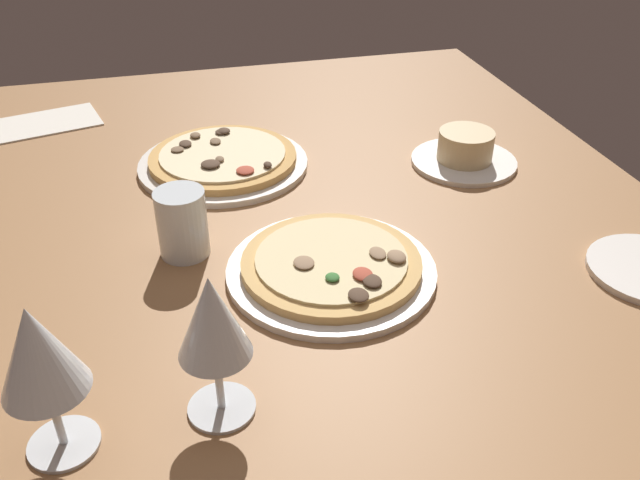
% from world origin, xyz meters
% --- Properties ---
extents(dining_table, '(1.50, 1.10, 0.04)m').
position_xyz_m(dining_table, '(0.00, 0.00, 0.02)').
color(dining_table, '#996B42').
rests_on(dining_table, ground).
extents(pizza_main, '(0.27, 0.27, 0.03)m').
position_xyz_m(pizza_main, '(0.07, 0.01, 0.05)').
color(pizza_main, white).
rests_on(pizza_main, dining_table).
extents(pizza_side, '(0.28, 0.28, 0.03)m').
position_xyz_m(pizza_side, '(-0.26, -0.08, 0.05)').
color(pizza_side, silver).
rests_on(pizza_side, dining_table).
extents(ramekin_on_saucer, '(0.17, 0.17, 0.06)m').
position_xyz_m(ramekin_on_saucer, '(-0.18, 0.31, 0.06)').
color(ramekin_on_saucer, silver).
rests_on(ramekin_on_saucer, dining_table).
extents(wine_glass_far, '(0.08, 0.08, 0.16)m').
position_xyz_m(wine_glass_far, '(0.27, -0.30, 0.15)').
color(wine_glass_far, silver).
rests_on(wine_glass_far, dining_table).
extents(wine_glass_near, '(0.07, 0.07, 0.16)m').
position_xyz_m(wine_glass_near, '(0.27, -0.16, 0.15)').
color(wine_glass_near, silver).
rests_on(wine_glass_near, dining_table).
extents(water_glass, '(0.07, 0.07, 0.09)m').
position_xyz_m(water_glass, '(-0.02, -0.16, 0.08)').
color(water_glass, silver).
rests_on(water_glass, dining_table).
extents(paper_menu, '(0.16, 0.22, 0.00)m').
position_xyz_m(paper_menu, '(-0.52, -0.38, 0.04)').
color(paper_menu, silver).
rests_on(paper_menu, dining_table).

